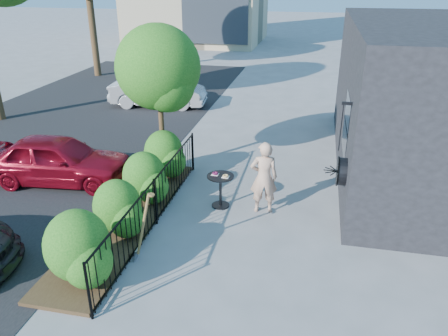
% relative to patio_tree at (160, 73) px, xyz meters
% --- Properties ---
extents(ground, '(120.00, 120.00, 0.00)m').
position_rel_patio_tree_xyz_m(ground, '(2.24, -2.76, -2.76)').
color(ground, gray).
rests_on(ground, ground).
extents(fence, '(0.05, 6.05, 1.10)m').
position_rel_patio_tree_xyz_m(fence, '(0.74, -2.76, -2.20)').
color(fence, black).
rests_on(fence, ground).
extents(planting_bed, '(1.30, 6.00, 0.08)m').
position_rel_patio_tree_xyz_m(planting_bed, '(0.04, -2.76, -2.72)').
color(planting_bed, '#382616').
rests_on(planting_bed, ground).
extents(shrubs, '(1.10, 5.60, 1.24)m').
position_rel_patio_tree_xyz_m(shrubs, '(0.14, -2.66, -2.06)').
color(shrubs, '#145313').
rests_on(shrubs, ground).
extents(patio_tree, '(2.20, 2.20, 3.94)m').
position_rel_patio_tree_xyz_m(patio_tree, '(0.00, 0.00, 0.00)').
color(patio_tree, '#3F2B19').
rests_on(patio_tree, ground).
extents(street, '(9.00, 30.00, 0.01)m').
position_rel_patio_tree_xyz_m(street, '(-4.76, 0.24, -2.76)').
color(street, black).
rests_on(street, ground).
extents(cafe_table, '(0.64, 0.64, 0.85)m').
position_rel_patio_tree_xyz_m(cafe_table, '(1.95, -1.66, -2.21)').
color(cafe_table, black).
rests_on(cafe_table, ground).
extents(woman, '(0.69, 0.51, 1.72)m').
position_rel_patio_tree_xyz_m(woman, '(2.97, -1.69, -1.90)').
color(woman, tan).
rests_on(woman, ground).
extents(shovel, '(0.51, 0.20, 1.53)m').
position_rel_patio_tree_xyz_m(shovel, '(0.98, -4.11, -2.09)').
color(shovel, brown).
rests_on(shovel, ground).
extents(car_red, '(3.89, 1.86, 1.28)m').
position_rel_patio_tree_xyz_m(car_red, '(-2.51, -1.25, -2.12)').
color(car_red, maroon).
rests_on(car_red, ground).
extents(car_silver, '(4.06, 1.76, 1.30)m').
position_rel_patio_tree_xyz_m(car_silver, '(-2.45, 6.22, -2.11)').
color(car_silver, '#ADAEB2').
rests_on(car_silver, ground).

